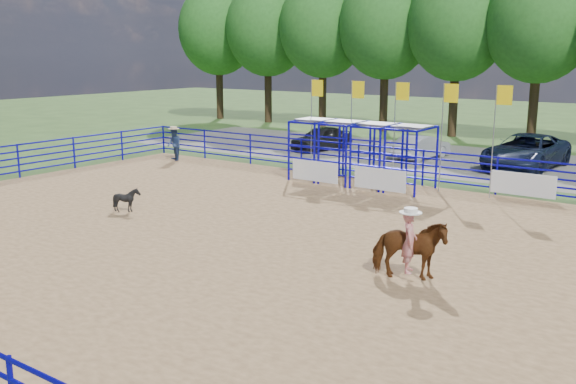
# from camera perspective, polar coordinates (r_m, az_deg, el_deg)

# --- Properties ---
(ground) EXTENTS (120.00, 120.00, 0.00)m
(ground) POSITION_cam_1_polar(r_m,az_deg,el_deg) (18.35, -0.90, -4.65)
(ground) COLOR #3A5923
(ground) RESTS_ON ground
(arena_dirt) EXTENTS (30.00, 20.00, 0.02)m
(arena_dirt) POSITION_cam_1_polar(r_m,az_deg,el_deg) (18.35, -0.90, -4.62)
(arena_dirt) COLOR #9A764D
(arena_dirt) RESTS_ON ground
(gravel_strip) EXTENTS (40.00, 10.00, 0.01)m
(gravel_strip) POSITION_cam_1_polar(r_m,az_deg,el_deg) (33.27, 16.71, 2.53)
(gravel_strip) COLOR slate
(gravel_strip) RESTS_ON ground
(horse_and_rider) EXTENTS (1.94, 1.40, 2.50)m
(horse_and_rider) POSITION_cam_1_polar(r_m,az_deg,el_deg) (15.53, 10.73, -4.57)
(horse_and_rider) COLOR #5C3012
(horse_and_rider) RESTS_ON arena_dirt
(calf) EXTENTS (0.88, 0.81, 0.85)m
(calf) POSITION_cam_1_polar(r_m,az_deg,el_deg) (22.50, -14.13, -0.68)
(calf) COLOR black
(calf) RESTS_ON arena_dirt
(spectator_cowboy) EXTENTS (0.99, 0.92, 1.69)m
(spectator_cowboy) POSITION_cam_1_polar(r_m,az_deg,el_deg) (32.77, -10.09, 4.26)
(spectator_cowboy) COLOR navy
(spectator_cowboy) RESTS_ON arena_dirt
(car_a) EXTENTS (2.29, 4.11, 1.32)m
(car_a) POSITION_cam_1_polar(r_m,az_deg,el_deg) (35.98, 3.01, 4.81)
(car_a) COLOR black
(car_a) RESTS_ON gravel_strip
(car_b) EXTENTS (1.88, 3.90, 1.23)m
(car_b) POSITION_cam_1_polar(r_m,az_deg,el_deg) (33.56, 11.75, 3.95)
(car_b) COLOR #95979D
(car_b) RESTS_ON gravel_strip
(car_c) EXTENTS (3.12, 5.97, 1.61)m
(car_c) POSITION_cam_1_polar(r_m,az_deg,el_deg) (32.05, 20.38, 3.39)
(car_c) COLOR #161D37
(car_c) RESTS_ON gravel_strip
(perimeter_fence) EXTENTS (30.10, 20.10, 1.50)m
(perimeter_fence) POSITION_cam_1_polar(r_m,az_deg,el_deg) (18.15, -0.91, -2.38)
(perimeter_fence) COLOR #0D08B5
(perimeter_fence) RESTS_ON ground
(chute_assembly) EXTENTS (19.32, 2.41, 4.20)m
(chute_assembly) POSITION_cam_1_polar(r_m,az_deg,el_deg) (26.39, 7.15, 3.28)
(chute_assembly) COLOR #0D08B5
(chute_assembly) RESTS_ON ground
(treeline) EXTENTS (56.40, 6.40, 11.24)m
(treeline) POSITION_cam_1_polar(r_m,az_deg,el_deg) (41.53, 21.55, 14.49)
(treeline) COLOR #3F2B19
(treeline) RESTS_ON ground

